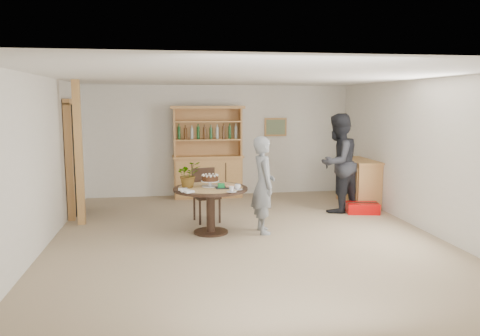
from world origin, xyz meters
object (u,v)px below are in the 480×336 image
(adult_person, at_px, (338,163))
(red_suitcase, at_px, (362,208))
(sideboard, at_px, (358,182))
(teen_boy, at_px, (263,185))
(dining_table, at_px, (211,197))
(dining_chair, at_px, (205,191))
(hutch, at_px, (208,167))

(adult_person, height_order, red_suitcase, adult_person)
(sideboard, distance_m, adult_person, 1.01)
(teen_boy, height_order, red_suitcase, teen_boy)
(sideboard, height_order, red_suitcase, sideboard)
(dining_table, relative_size, dining_chair, 1.27)
(dining_chair, distance_m, teen_boy, 1.30)
(adult_person, bearing_deg, red_suitcase, 117.77)
(hutch, xyz_separation_m, dining_table, (-0.22, -2.95, -0.08))
(sideboard, bearing_deg, hutch, 157.79)
(teen_boy, bearing_deg, sideboard, -55.29)
(adult_person, bearing_deg, dining_table, -12.99)
(dining_table, relative_size, adult_person, 0.63)
(hutch, height_order, dining_chair, hutch)
(dining_table, distance_m, adult_person, 2.84)
(sideboard, bearing_deg, red_suitcase, -107.12)
(hutch, bearing_deg, adult_person, -37.52)
(hutch, height_order, teen_boy, hutch)
(hutch, height_order, dining_table, hutch)
(hutch, relative_size, sideboard, 1.62)
(hutch, distance_m, adult_person, 2.98)
(teen_boy, xyz_separation_m, adult_person, (1.73, 1.24, 0.16))
(sideboard, height_order, dining_chair, dining_chair)
(hutch, xyz_separation_m, red_suitcase, (2.80, -2.02, -0.59))
(hutch, height_order, adult_person, hutch)
(hutch, relative_size, dining_chair, 2.16)
(dining_chair, xyz_separation_m, adult_person, (2.59, 0.31, 0.42))
(dining_table, bearing_deg, dining_chair, 91.18)
(dining_table, distance_m, dining_chair, 0.83)
(hutch, relative_size, dining_table, 1.70)
(dining_table, xyz_separation_m, adult_person, (2.58, 1.14, 0.35))
(teen_boy, distance_m, adult_person, 2.13)
(hutch, relative_size, adult_person, 1.07)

